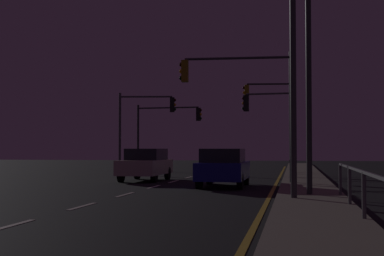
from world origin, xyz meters
TOP-DOWN VIEW (x-y plane):
  - ground_plane at (0.00, 17.50)m, footprint 112.00×112.00m
  - sidewalk_right at (6.18, 17.50)m, footprint 2.10×77.00m
  - lane_markings_center at (0.00, 21.00)m, footprint 0.14×50.00m
  - lane_edge_line at (4.88, 22.50)m, footprint 0.14×53.00m
  - car at (2.82, 21.56)m, footprint 1.82×4.40m
  - car_oncoming at (-1.51, 25.48)m, footprint 1.83×4.40m
  - traffic_light_mid_left at (4.29, 31.54)m, footprint 2.99×0.53m
  - traffic_light_overhead_east at (-3.55, 39.37)m, footprint 4.98×0.67m
  - traffic_light_far_left at (4.34, 33.62)m, footprint 3.12×0.57m
  - traffic_light_near_right at (-3.85, 34.07)m, footprint 3.69×0.77m
  - traffic_light_far_center at (3.47, 22.78)m, footprint 4.91×0.45m
  - street_lamp_far_end at (6.24, 16.26)m, footprint 0.97×2.04m
  - street_lamp_median at (5.99, 15.31)m, footprint 2.12×1.04m

SIDE VIEW (x-z plane):
  - ground_plane at x=0.00m, z-range 0.00..0.00m
  - lane_edge_line at x=4.88m, z-range 0.00..0.01m
  - lane_markings_center at x=0.00m, z-range 0.00..0.01m
  - sidewalk_right at x=6.18m, z-range 0.00..0.14m
  - car at x=2.82m, z-range 0.04..1.61m
  - car_oncoming at x=-1.51m, z-range 0.04..1.61m
  - traffic_light_overhead_east at x=-3.55m, z-range 1.05..5.89m
  - traffic_light_mid_left at x=4.29m, z-range 1.10..5.96m
  - traffic_light_near_right at x=-3.85m, z-range 1.06..6.24m
  - traffic_light_far_left at x=4.34m, z-range 1.24..6.90m
  - traffic_light_far_center at x=3.47m, z-range 1.33..6.92m
  - street_lamp_median at x=5.99m, z-range 0.91..8.41m
  - street_lamp_far_end at x=6.24m, z-range 0.93..9.27m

